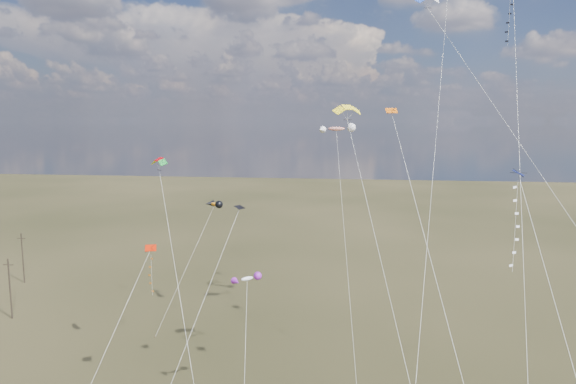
# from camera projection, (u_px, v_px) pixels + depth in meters

# --- Properties ---
(utility_pole_near) EXTENTS (1.40, 0.20, 8.00)m
(utility_pole_near) POSITION_uv_depth(u_px,v_px,m) (10.00, 288.00, 66.33)
(utility_pole_near) COLOR black
(utility_pole_near) RESTS_ON ground
(utility_pole_far) EXTENTS (1.40, 0.20, 8.00)m
(utility_pole_far) POSITION_uv_depth(u_px,v_px,m) (23.00, 258.00, 81.14)
(utility_pole_far) COLOR black
(utility_pole_far) RESTS_ON ground
(diamond_black_high) EXTENTS (3.87, 24.15, 38.61)m
(diamond_black_high) POSITION_uv_depth(u_px,v_px,m) (511.00, 27.00, 41.90)
(diamond_black_high) COLOR black
(diamond_black_high) RESTS_ON ground
(diamond_navy_tall) EXTENTS (7.75, 36.86, 43.67)m
(diamond_navy_tall) POSITION_uv_depth(u_px,v_px,m) (447.00, 7.00, 51.55)
(diamond_navy_tall) COLOR #081346
(diamond_navy_tall) RESTS_ON ground
(diamond_black_mid) EXTENTS (5.64, 13.42, 18.09)m
(diamond_black_mid) POSITION_uv_depth(u_px,v_px,m) (212.00, 279.00, 42.46)
(diamond_black_mid) COLOR black
(diamond_black_mid) RESTS_ON ground
(diamond_red_low) EXTENTS (4.03, 12.63, 14.74)m
(diamond_red_low) POSITION_uv_depth(u_px,v_px,m) (147.00, 279.00, 44.51)
(diamond_red_low) COLOR #B51903
(diamond_red_low) RESTS_ON ground
(diamond_navy_right) EXTENTS (4.42, 13.41, 22.64)m
(diamond_navy_right) POSITION_uv_depth(u_px,v_px,m) (521.00, 238.00, 30.17)
(diamond_navy_right) COLOR #0F1546
(diamond_navy_right) RESTS_ON ground
(diamond_orange_center) EXTENTS (6.63, 23.30, 26.49)m
(diamond_orange_center) POSITION_uv_depth(u_px,v_px,m) (426.00, 240.00, 32.43)
(diamond_orange_center) COLOR #DA5D08
(diamond_orange_center) RESTS_ON ground
(parafoil_yellow) EXTENTS (8.30, 20.95, 27.26)m
(parafoil_yellow) POSITION_uv_depth(u_px,v_px,m) (348.00, 109.00, 43.31)
(parafoil_yellow) COLOR yellow
(parafoil_yellow) RESTS_ON ground
(parafoil_blue_white) EXTENTS (19.97, 27.40, 37.89)m
(parafoil_blue_white) POSITION_uv_depth(u_px,v_px,m) (430.00, 0.00, 48.69)
(parafoil_blue_white) COLOR blue
(parafoil_blue_white) RESTS_ON ground
(parafoil_tricolor) EXTENTS (9.55, 14.45, 22.47)m
(parafoil_tricolor) POSITION_uv_depth(u_px,v_px,m) (159.00, 161.00, 48.22)
(parafoil_tricolor) COLOR #ECEB07
(parafoil_tricolor) RESTS_ON ground
(novelty_orange_black) EXTENTS (6.90, 8.94, 15.57)m
(novelty_orange_black) POSITION_uv_depth(u_px,v_px,m) (214.00, 205.00, 65.45)
(novelty_orange_black) COLOR orange
(novelty_orange_black) RESTS_ON ground
(novelty_white_purple) EXTENTS (2.75, 10.77, 12.58)m
(novelty_white_purple) POSITION_uv_depth(u_px,v_px,m) (247.00, 280.00, 43.67)
(novelty_white_purple) COLOR white
(novelty_white_purple) RESTS_ON ground
(novelty_redwhite_stripe) EXTENTS (5.41, 22.14, 25.21)m
(novelty_redwhite_stripe) POSITION_uv_depth(u_px,v_px,m) (336.00, 129.00, 62.08)
(novelty_redwhite_stripe) COLOR #F2350F
(novelty_redwhite_stripe) RESTS_ON ground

